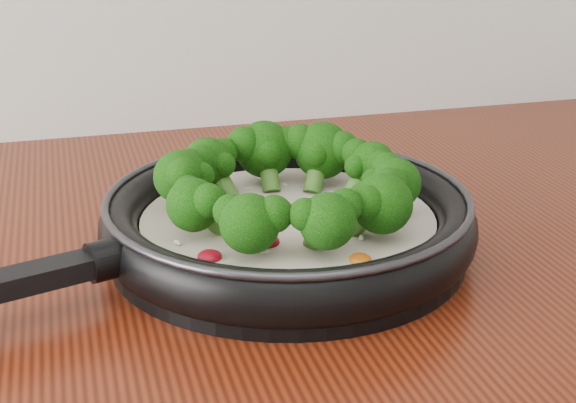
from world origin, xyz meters
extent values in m
cylinder|color=black|center=(0.14, 1.06, 0.91)|extent=(0.41, 0.41, 0.01)
torus|color=black|center=(0.14, 1.06, 0.93)|extent=(0.43, 0.43, 0.04)
torus|color=#2D2D33|center=(0.14, 1.06, 0.95)|extent=(0.41, 0.41, 0.01)
cylinder|color=black|center=(-0.03, 1.01, 0.94)|extent=(0.04, 0.04, 0.03)
cylinder|color=beige|center=(0.14, 1.06, 0.92)|extent=(0.33, 0.33, 0.02)
ellipsoid|color=maroon|center=(0.08, 1.01, 0.94)|extent=(0.02, 0.02, 0.01)
ellipsoid|color=maroon|center=(0.05, 0.99, 0.94)|extent=(0.03, 0.03, 0.01)
ellipsoid|color=#B7510B|center=(0.12, 1.07, 0.94)|extent=(0.03, 0.03, 0.01)
ellipsoid|color=maroon|center=(0.09, 1.09, 0.94)|extent=(0.03, 0.03, 0.01)
ellipsoid|color=maroon|center=(0.08, 1.09, 0.94)|extent=(0.02, 0.02, 0.01)
ellipsoid|color=#B7510B|center=(0.17, 0.96, 0.94)|extent=(0.02, 0.02, 0.01)
ellipsoid|color=maroon|center=(0.22, 1.05, 0.94)|extent=(0.02, 0.02, 0.01)
ellipsoid|color=maroon|center=(0.08, 1.12, 0.94)|extent=(0.03, 0.03, 0.01)
ellipsoid|color=#B7510B|center=(0.05, 1.06, 0.94)|extent=(0.02, 0.02, 0.01)
ellipsoid|color=maroon|center=(0.09, 1.14, 0.94)|extent=(0.02, 0.02, 0.01)
ellipsoid|color=maroon|center=(0.10, 1.06, 0.94)|extent=(0.02, 0.02, 0.01)
ellipsoid|color=#B7510B|center=(0.15, 1.08, 0.94)|extent=(0.03, 0.03, 0.01)
ellipsoid|color=maroon|center=(0.12, 1.09, 0.94)|extent=(0.03, 0.03, 0.01)
ellipsoid|color=maroon|center=(0.10, 1.01, 0.94)|extent=(0.03, 0.03, 0.01)
ellipsoid|color=#B7510B|center=(0.07, 1.14, 0.94)|extent=(0.02, 0.02, 0.01)
ellipsoid|color=maroon|center=(0.23, 1.05, 0.94)|extent=(0.03, 0.03, 0.01)
ellipsoid|color=white|center=(0.18, 1.00, 0.94)|extent=(0.01, 0.01, 0.00)
ellipsoid|color=white|center=(0.09, 1.12, 0.94)|extent=(0.01, 0.01, 0.00)
ellipsoid|color=white|center=(0.16, 1.08, 0.94)|extent=(0.01, 0.01, 0.00)
ellipsoid|color=white|center=(0.22, 1.08, 0.93)|extent=(0.01, 0.01, 0.00)
ellipsoid|color=white|center=(0.15, 1.03, 0.94)|extent=(0.01, 0.00, 0.00)
ellipsoid|color=white|center=(0.11, 1.08, 0.94)|extent=(0.01, 0.01, 0.00)
ellipsoid|color=white|center=(0.15, 1.05, 0.94)|extent=(0.01, 0.01, 0.00)
ellipsoid|color=white|center=(0.20, 1.05, 0.94)|extent=(0.01, 0.01, 0.00)
ellipsoid|color=white|center=(0.24, 1.08, 0.94)|extent=(0.01, 0.01, 0.00)
ellipsoid|color=white|center=(0.13, 1.07, 0.94)|extent=(0.01, 0.01, 0.00)
ellipsoid|color=white|center=(0.12, 1.15, 0.93)|extent=(0.01, 0.01, 0.00)
ellipsoid|color=white|center=(0.04, 1.10, 0.94)|extent=(0.01, 0.01, 0.00)
ellipsoid|color=white|center=(0.10, 0.99, 0.94)|extent=(0.01, 0.01, 0.00)
ellipsoid|color=white|center=(0.11, 1.04, 0.94)|extent=(0.01, 0.01, 0.00)
ellipsoid|color=white|center=(0.14, 1.08, 0.93)|extent=(0.01, 0.01, 0.00)
ellipsoid|color=white|center=(0.17, 1.10, 0.94)|extent=(0.01, 0.01, 0.00)
ellipsoid|color=white|center=(0.17, 1.04, 0.94)|extent=(0.01, 0.01, 0.00)
ellipsoid|color=white|center=(0.03, 1.03, 0.94)|extent=(0.01, 0.01, 0.00)
ellipsoid|color=white|center=(0.16, 1.15, 0.94)|extent=(0.01, 0.01, 0.00)
cylinder|color=#4A812A|center=(0.21, 1.08, 0.95)|extent=(0.04, 0.03, 0.04)
sphere|color=black|center=(0.23, 1.09, 0.97)|extent=(0.06, 0.06, 0.05)
sphere|color=black|center=(0.22, 1.10, 0.98)|extent=(0.04, 0.04, 0.03)
sphere|color=black|center=(0.23, 1.07, 0.97)|extent=(0.03, 0.03, 0.03)
sphere|color=black|center=(0.21, 1.08, 0.97)|extent=(0.03, 0.03, 0.02)
cylinder|color=#4A812A|center=(0.18, 1.12, 0.95)|extent=(0.04, 0.04, 0.04)
sphere|color=black|center=(0.19, 1.14, 0.97)|extent=(0.07, 0.07, 0.06)
sphere|color=black|center=(0.17, 1.15, 0.98)|extent=(0.04, 0.04, 0.04)
sphere|color=black|center=(0.21, 1.12, 0.98)|extent=(0.04, 0.04, 0.03)
sphere|color=black|center=(0.18, 1.13, 0.97)|extent=(0.04, 0.04, 0.03)
cylinder|color=#4A812A|center=(0.14, 1.14, 0.95)|extent=(0.02, 0.04, 0.04)
sphere|color=black|center=(0.14, 1.16, 0.97)|extent=(0.07, 0.07, 0.06)
sphere|color=black|center=(0.12, 1.15, 0.98)|extent=(0.04, 0.04, 0.04)
sphere|color=black|center=(0.16, 1.15, 0.98)|extent=(0.04, 0.04, 0.03)
sphere|color=black|center=(0.14, 1.14, 0.97)|extent=(0.04, 0.04, 0.03)
cylinder|color=#4A812A|center=(0.09, 1.12, 0.95)|extent=(0.04, 0.04, 0.04)
sphere|color=black|center=(0.08, 1.14, 0.97)|extent=(0.06, 0.06, 0.05)
sphere|color=black|center=(0.07, 1.12, 0.98)|extent=(0.04, 0.04, 0.03)
sphere|color=black|center=(0.09, 1.15, 0.97)|extent=(0.04, 0.04, 0.03)
sphere|color=black|center=(0.09, 1.12, 0.97)|extent=(0.03, 0.03, 0.02)
cylinder|color=#4A812A|center=(0.06, 1.09, 0.95)|extent=(0.04, 0.03, 0.04)
sphere|color=black|center=(0.04, 1.10, 0.97)|extent=(0.06, 0.06, 0.05)
sphere|color=black|center=(0.04, 1.08, 0.98)|extent=(0.04, 0.04, 0.03)
sphere|color=black|center=(0.05, 1.11, 0.98)|extent=(0.04, 0.04, 0.03)
sphere|color=black|center=(0.06, 1.09, 0.97)|extent=(0.03, 0.03, 0.02)
cylinder|color=#4A812A|center=(0.06, 1.04, 0.95)|extent=(0.04, 0.03, 0.04)
sphere|color=black|center=(0.05, 1.04, 0.97)|extent=(0.06, 0.06, 0.05)
sphere|color=black|center=(0.06, 1.02, 0.97)|extent=(0.04, 0.04, 0.03)
sphere|color=black|center=(0.05, 1.05, 0.97)|extent=(0.03, 0.03, 0.03)
sphere|color=black|center=(0.06, 1.04, 0.97)|extent=(0.03, 0.03, 0.02)
cylinder|color=#4A812A|center=(0.09, 1.00, 0.95)|extent=(0.03, 0.04, 0.04)
sphere|color=black|center=(0.08, 0.99, 0.97)|extent=(0.06, 0.06, 0.05)
sphere|color=black|center=(0.10, 0.98, 0.97)|extent=(0.04, 0.04, 0.03)
sphere|color=black|center=(0.07, 1.00, 0.97)|extent=(0.04, 0.04, 0.03)
sphere|color=black|center=(0.09, 1.00, 0.97)|extent=(0.03, 0.03, 0.02)
cylinder|color=#4A812A|center=(0.14, 0.99, 0.95)|extent=(0.02, 0.04, 0.04)
sphere|color=black|center=(0.14, 0.97, 0.97)|extent=(0.06, 0.06, 0.05)
sphere|color=black|center=(0.16, 0.97, 0.98)|extent=(0.04, 0.04, 0.03)
sphere|color=black|center=(0.12, 0.97, 0.97)|extent=(0.03, 0.03, 0.03)
sphere|color=black|center=(0.14, 0.99, 0.97)|extent=(0.03, 0.03, 0.02)
cylinder|color=#4A812A|center=(0.18, 1.00, 0.95)|extent=(0.04, 0.04, 0.04)
sphere|color=black|center=(0.20, 0.99, 0.97)|extent=(0.06, 0.06, 0.05)
sphere|color=black|center=(0.21, 1.01, 0.98)|extent=(0.04, 0.04, 0.03)
sphere|color=black|center=(0.18, 0.98, 0.98)|extent=(0.04, 0.04, 0.03)
sphere|color=black|center=(0.19, 1.00, 0.97)|extent=(0.03, 0.03, 0.03)
cylinder|color=#4A812A|center=(0.21, 1.04, 0.95)|extent=(0.04, 0.03, 0.04)
sphere|color=black|center=(0.23, 1.03, 0.97)|extent=(0.06, 0.06, 0.05)
sphere|color=black|center=(0.23, 1.05, 0.98)|extent=(0.04, 0.04, 0.03)
sphere|color=black|center=(0.22, 1.02, 0.98)|extent=(0.03, 0.03, 0.03)
sphere|color=black|center=(0.21, 1.04, 0.97)|extent=(0.03, 0.03, 0.02)
camera|label=1|loc=(-0.05, 0.39, 1.22)|focal=51.86mm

